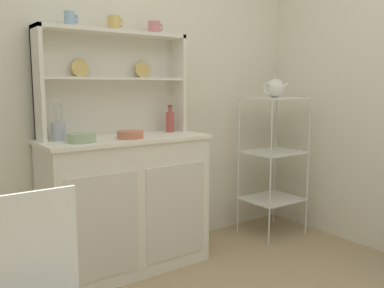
{
  "coord_description": "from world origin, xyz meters",
  "views": [
    {
      "loc": [
        -1.19,
        -0.98,
        1.21
      ],
      "look_at": [
        0.31,
        1.12,
        0.84
      ],
      "focal_mm": 38.06,
      "sensor_mm": 36.0,
      "label": 1
    }
  ],
  "objects": [
    {
      "name": "jam_bottle",
      "position": [
        0.36,
        1.45,
        0.96
      ],
      "size": [
        0.06,
        0.06,
        0.19
      ],
      "color": "#B74C47",
      "rests_on": "hutch_cabinet"
    },
    {
      "name": "porcelain_teapot",
      "position": [
        1.22,
        1.27,
        1.19
      ],
      "size": [
        0.24,
        0.15,
        0.17
      ],
      "color": "white",
      "rests_on": "bakers_rack"
    },
    {
      "name": "utensil_jar",
      "position": [
        -0.44,
        1.45,
        0.94
      ],
      "size": [
        0.08,
        0.08,
        0.24
      ],
      "color": "#B2B7C6",
      "rests_on": "hutch_cabinet"
    },
    {
      "name": "cup_sky_0",
      "position": [
        -0.33,
        1.49,
        1.61
      ],
      "size": [
        0.08,
        0.07,
        0.09
      ],
      "color": "#8EB2D1",
      "rests_on": "hutch_shelf_unit"
    },
    {
      "name": "bakers_rack",
      "position": [
        1.22,
        1.27,
        0.7
      ],
      "size": [
        0.45,
        0.38,
        1.12
      ],
      "color": "silver",
      "rests_on": "ground"
    },
    {
      "name": "cup_rose_2",
      "position": [
        0.26,
        1.49,
        1.6
      ],
      "size": [
        0.1,
        0.08,
        0.08
      ],
      "color": "#D17A84",
      "rests_on": "hutch_shelf_unit"
    },
    {
      "name": "bowl_mixing_large",
      "position": [
        -0.35,
        1.29,
        0.91
      ],
      "size": [
        0.17,
        0.17,
        0.05
      ],
      "primitive_type": "cylinder",
      "color": "#9EB78E",
      "rests_on": "hutch_cabinet"
    },
    {
      "name": "bowl_floral_medium",
      "position": [
        -0.04,
        1.29,
        0.91
      ],
      "size": [
        0.17,
        0.17,
        0.05
      ],
      "primitive_type": "cylinder",
      "color": "#C67556",
      "rests_on": "hutch_cabinet"
    },
    {
      "name": "hutch_shelf_unit",
      "position": [
        -0.04,
        1.53,
        1.28
      ],
      "size": [
        1.0,
        0.18,
        0.68
      ],
      "color": "silver",
      "rests_on": "hutch_cabinet"
    },
    {
      "name": "hutch_cabinet",
      "position": [
        -0.04,
        1.37,
        0.45
      ],
      "size": [
        1.07,
        0.45,
        0.88
      ],
      "color": "white",
      "rests_on": "ground"
    },
    {
      "name": "cup_gold_1",
      "position": [
        -0.04,
        1.49,
        1.61
      ],
      "size": [
        0.09,
        0.08,
        0.09
      ],
      "color": "#DBB760",
      "rests_on": "hutch_shelf_unit"
    },
    {
      "name": "wall_back",
      "position": [
        0.0,
        1.62,
        1.25
      ],
      "size": [
        3.84,
        0.05,
        2.5
      ],
      "primitive_type": "cube",
      "color": "silver",
      "rests_on": "ground"
    }
  ]
}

